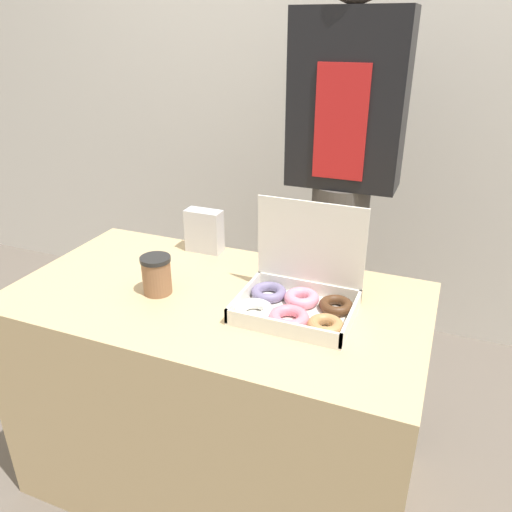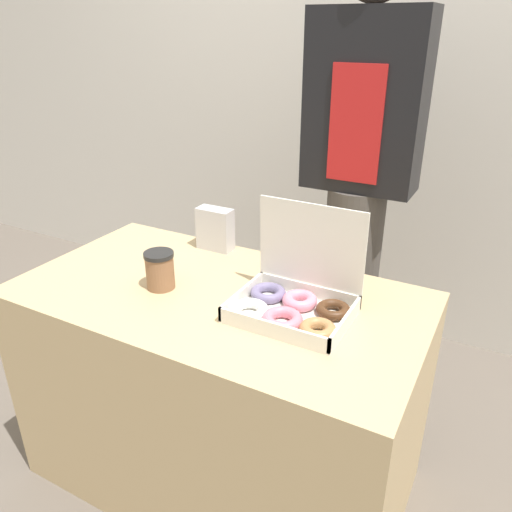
{
  "view_description": "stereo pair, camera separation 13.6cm",
  "coord_description": "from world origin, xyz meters",
  "px_view_note": "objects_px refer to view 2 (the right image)",
  "views": [
    {
      "loc": [
        0.57,
        -1.1,
        1.4
      ],
      "look_at": [
        0.11,
        0.04,
        0.83
      ],
      "focal_mm": 35.0,
      "sensor_mm": 36.0,
      "label": 1
    },
    {
      "loc": [
        0.7,
        -1.05,
        1.4
      ],
      "look_at": [
        0.11,
        0.04,
        0.83
      ],
      "focal_mm": 35.0,
      "sensor_mm": 36.0,
      "label": 2
    }
  ],
  "objects_px": {
    "donut_box": "(293,301)",
    "person_customer": "(360,168)",
    "coffee_cup": "(160,270)",
    "napkin_holder": "(215,229)"
  },
  "relations": [
    {
      "from": "napkin_holder",
      "to": "person_customer",
      "type": "relative_size",
      "value": 0.09
    },
    {
      "from": "donut_box",
      "to": "person_customer",
      "type": "xyz_separation_m",
      "value": [
        -0.03,
        0.6,
        0.21
      ]
    },
    {
      "from": "coffee_cup",
      "to": "napkin_holder",
      "type": "xyz_separation_m",
      "value": [
        -0.01,
        0.31,
        0.02
      ]
    },
    {
      "from": "coffee_cup",
      "to": "napkin_holder",
      "type": "distance_m",
      "value": 0.31
    },
    {
      "from": "napkin_holder",
      "to": "person_customer",
      "type": "height_order",
      "value": "person_customer"
    },
    {
      "from": "napkin_holder",
      "to": "person_customer",
      "type": "bearing_deg",
      "value": 41.17
    },
    {
      "from": "napkin_holder",
      "to": "coffee_cup",
      "type": "bearing_deg",
      "value": -88.09
    },
    {
      "from": "donut_box",
      "to": "napkin_holder",
      "type": "xyz_separation_m",
      "value": [
        -0.41,
        0.26,
        0.03
      ]
    },
    {
      "from": "donut_box",
      "to": "napkin_holder",
      "type": "distance_m",
      "value": 0.49
    },
    {
      "from": "coffee_cup",
      "to": "person_customer",
      "type": "xyz_separation_m",
      "value": [
        0.37,
        0.64,
        0.2
      ]
    }
  ]
}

